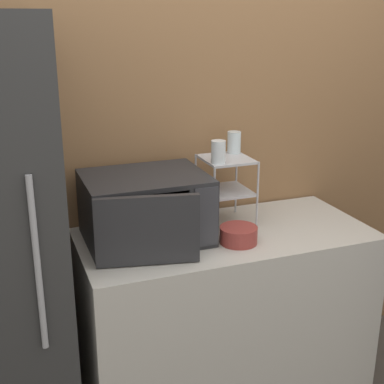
# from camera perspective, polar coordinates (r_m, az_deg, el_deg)

# --- Properties ---
(wall_back) EXTENTS (8.00, 0.06, 2.60)m
(wall_back) POSITION_cam_1_polar(r_m,az_deg,el_deg) (2.79, 0.69, 5.32)
(wall_back) COLOR olive
(wall_back) RESTS_ON ground_plane
(counter) EXTENTS (1.41, 0.66, 0.93)m
(counter) POSITION_cam_1_polar(r_m,az_deg,el_deg) (2.80, 3.45, -13.25)
(counter) COLOR #B7B2A8
(counter) RESTS_ON ground_plane
(microwave) EXTENTS (0.56, 0.55, 0.31)m
(microwave) POSITION_cam_1_polar(r_m,az_deg,el_deg) (2.45, -4.98, -1.77)
(microwave) COLOR #262628
(microwave) RESTS_ON counter
(dish_rack) EXTENTS (0.24, 0.25, 0.34)m
(dish_rack) POSITION_cam_1_polar(r_m,az_deg,el_deg) (2.63, 3.66, 1.65)
(dish_rack) COLOR #B2B2B7
(dish_rack) RESTS_ON counter
(glass_front_left) EXTENTS (0.07, 0.07, 0.11)m
(glass_front_left) POSITION_cam_1_polar(r_m,az_deg,el_deg) (2.49, 2.83, 4.28)
(glass_front_left) COLOR silver
(glass_front_left) RESTS_ON dish_rack
(glass_back_right) EXTENTS (0.07, 0.07, 0.11)m
(glass_back_right) POSITION_cam_1_polar(r_m,az_deg,el_deg) (2.69, 4.51, 5.31)
(glass_back_right) COLOR silver
(glass_back_right) RESTS_ON dish_rack
(bowl) EXTENTS (0.17, 0.17, 0.08)m
(bowl) POSITION_cam_1_polar(r_m,az_deg,el_deg) (2.47, 4.98, -4.61)
(bowl) COLOR maroon
(bowl) RESTS_ON counter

